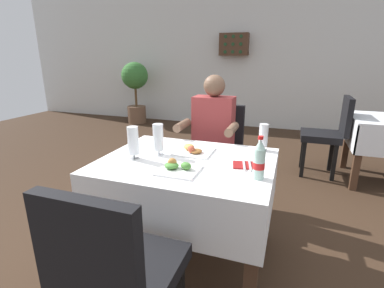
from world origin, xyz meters
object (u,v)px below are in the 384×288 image
at_px(potted_plant_corner, 135,86).
at_px(beer_glass_right, 263,137).
at_px(chair_near_camera_side, 117,271).
at_px(seated_diner_far, 212,137).
at_px(chair_far_diner_seat, 218,151).
at_px(wall_bottle_rack, 234,44).
at_px(main_dining_table, 187,184).
at_px(beer_glass_left, 158,140).
at_px(napkin_cutlery_set, 247,165).
at_px(beer_glass_middle, 133,143).
at_px(plate_far_diner, 193,150).
at_px(cola_bottle_primary, 259,160).
at_px(plate_near_camera, 178,168).
at_px(background_chair_left, 329,131).

bearing_deg(potted_plant_corner, beer_glass_right, -48.50).
distance_m(chair_near_camera_side, seated_diner_far, 1.58).
height_order(chair_far_diner_seat, wall_bottle_rack, wall_bottle_rack).
relative_size(main_dining_table, seated_diner_far, 0.89).
bearing_deg(beer_glass_left, potted_plant_corner, 122.13).
height_order(napkin_cutlery_set, wall_bottle_rack, wall_bottle_rack).
bearing_deg(main_dining_table, beer_glass_middle, -163.66).
distance_m(plate_far_diner, beer_glass_middle, 0.42).
bearing_deg(cola_bottle_primary, plate_near_camera, -174.60).
relative_size(cola_bottle_primary, potted_plant_corner, 0.19).
bearing_deg(plate_near_camera, chair_near_camera_side, -91.04).
xyz_separation_m(plate_near_camera, beer_glass_left, (-0.23, 0.22, 0.09)).
relative_size(chair_far_diner_seat, beer_glass_middle, 4.41).
bearing_deg(potted_plant_corner, background_chair_left, -26.28).
bearing_deg(beer_glass_left, wall_bottle_rack, 94.61).
height_order(seated_diner_far, cola_bottle_primary, seated_diner_far).
relative_size(seated_diner_far, beer_glass_middle, 5.73).
bearing_deg(main_dining_table, background_chair_left, 61.58).
distance_m(chair_near_camera_side, beer_glass_right, 1.32).
height_order(beer_glass_left, wall_bottle_rack, wall_bottle_rack).
bearing_deg(background_chair_left, beer_glass_middle, -124.12).
bearing_deg(potted_plant_corner, napkin_cutlery_set, -51.76).
distance_m(chair_far_diner_seat, potted_plant_corner, 3.93).
distance_m(napkin_cutlery_set, background_chair_left, 2.09).
bearing_deg(main_dining_table, cola_bottle_primary, -17.41).
bearing_deg(beer_glass_left, beer_glass_right, 26.68).
relative_size(beer_glass_left, beer_glass_middle, 0.99).
bearing_deg(background_chair_left, beer_glass_left, -123.48).
distance_m(chair_near_camera_side, plate_near_camera, 0.68).
height_order(plate_near_camera, potted_plant_corner, potted_plant_corner).
xyz_separation_m(chair_near_camera_side, plate_near_camera, (0.01, 0.65, 0.22)).
bearing_deg(seated_diner_far, background_chair_left, 48.56).
xyz_separation_m(chair_far_diner_seat, beer_glass_right, (0.45, -0.47, 0.30)).
xyz_separation_m(main_dining_table, beer_glass_right, (0.45, 0.37, 0.27)).
bearing_deg(seated_diner_far, beer_glass_middle, -110.17).
distance_m(chair_near_camera_side, cola_bottle_primary, 0.89).
relative_size(chair_far_diner_seat, beer_glass_right, 4.95).
height_order(background_chair_left, wall_bottle_rack, wall_bottle_rack).
distance_m(main_dining_table, chair_far_diner_seat, 0.84).
relative_size(beer_glass_left, background_chair_left, 0.23).
distance_m(seated_diner_far, cola_bottle_primary, 1.03).
relative_size(chair_near_camera_side, plate_far_diner, 3.75).
relative_size(beer_glass_left, cola_bottle_primary, 0.89).
bearing_deg(plate_far_diner, chair_far_diner_seat, 89.18).
bearing_deg(background_chair_left, plate_near_camera, -115.99).
height_order(main_dining_table, beer_glass_middle, beer_glass_middle).
height_order(cola_bottle_primary, wall_bottle_rack, wall_bottle_rack).
relative_size(plate_near_camera, napkin_cutlery_set, 1.21).
distance_m(seated_diner_far, plate_far_diner, 0.58).
bearing_deg(background_chair_left, main_dining_table, -118.42).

